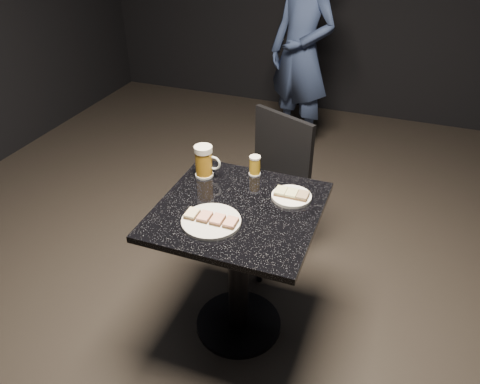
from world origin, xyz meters
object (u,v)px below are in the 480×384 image
Objects in this scene: chair at (268,181)px; plate_small at (291,197)px; patron at (302,53)px; beer_mug at (204,161)px; plate_large at (211,221)px; table at (238,250)px; beer_tumbler at (255,166)px.

plate_small is at bearing -62.12° from chair.
beer_mug is (0.01, -1.92, 0.02)m from patron.
patron is (-0.19, 2.27, 0.05)m from plate_large.
beer_mug is (-0.45, 0.04, 0.07)m from plate_small.
table is 0.45m from beer_mug.
plate_small is at bearing -31.81° from beer_tumbler.
beer_mug reaches higher than beer_tumbler.
beer_mug is at bearing 141.52° from table.
patron is 1.92m from beer_mug.
beer_tumbler is at bearing 23.61° from beer_mug.
patron reaches higher than plate_small.
chair reaches higher than table.
beer_tumbler is at bearing -84.09° from chair.
chair is (-0.26, 0.49, -0.26)m from plate_small.
plate_large is 1.39× the size of plate_small.
plate_large is at bearing -131.41° from plate_small.
chair is at bearing 95.60° from table.
patron is 1.85× the size of chair.
beer_mug is at bearing 174.73° from plate_small.
plate_small is 0.61m from chair.
plate_small is at bearing -51.34° from patron.
chair is at bearing -56.80° from patron.
beer_tumbler is (-0.03, 0.30, 0.29)m from table.
plate_small is 0.35m from table.
beer_mug is at bearing -112.47° from chair.
chair is at bearing 117.88° from plate_small.
beer_mug is at bearing -64.11° from patron.
plate_small is at bearing 48.59° from plate_large.
table is 0.42m from beer_tumbler.
table is (0.26, -2.12, -0.30)m from patron.
beer_tumbler is at bearing 148.19° from plate_small.
table is at bearing 64.52° from plate_large.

